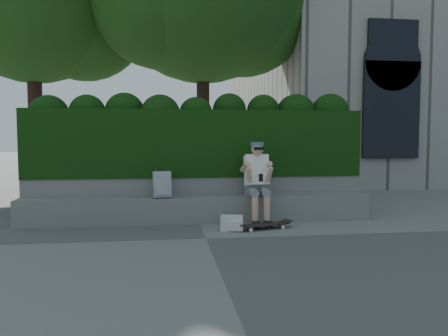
{
  "coord_description": "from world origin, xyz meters",
  "views": [
    {
      "loc": [
        -0.59,
        -6.19,
        1.46
      ],
      "look_at": [
        0.4,
        1.0,
        0.95
      ],
      "focal_mm": 35.0,
      "sensor_mm": 36.0,
      "label": 1
    }
  ],
  "objects": [
    {
      "name": "ground",
      "position": [
        0.0,
        0.0,
        0.0
      ],
      "size": [
        80.0,
        80.0,
        0.0
      ],
      "primitive_type": "plane",
      "color": "slate",
      "rests_on": "ground"
    },
    {
      "name": "planter_wall",
      "position": [
        0.0,
        1.73,
        0.38
      ],
      "size": [
        6.0,
        0.5,
        0.75
      ],
      "primitive_type": "cube",
      "color": "gray",
      "rests_on": "ground"
    },
    {
      "name": "person",
      "position": [
        0.98,
        1.07,
        0.75
      ],
      "size": [
        0.4,
        0.76,
        1.38
      ],
      "color": "slate",
      "rests_on": "ground"
    },
    {
      "name": "skateboard",
      "position": [
        0.98,
        0.51,
        0.07
      ],
      "size": [
        0.84,
        0.41,
        0.09
      ],
      "rotation": [
        0.0,
        0.0,
        0.27
      ],
      "color": "black",
      "rests_on": "ground"
    },
    {
      "name": "backpack_ground",
      "position": [
        0.46,
        0.53,
        0.11
      ],
      "size": [
        0.38,
        0.3,
        0.22
      ],
      "primitive_type": "cube",
      "rotation": [
        0.0,
        0.0,
        -0.16
      ],
      "color": "silver",
      "rests_on": "ground"
    },
    {
      "name": "hedge",
      "position": [
        0.0,
        1.95,
        1.35
      ],
      "size": [
        6.0,
        1.0,
        1.2
      ],
      "primitive_type": "cube",
      "color": "black",
      "rests_on": "planter_wall"
    },
    {
      "name": "backpack_plaid",
      "position": [
        -0.63,
        1.15,
        0.67
      ],
      "size": [
        0.31,
        0.19,
        0.44
      ],
      "primitive_type": "cube",
      "rotation": [
        0.0,
        0.0,
        0.1
      ],
      "color": "silver",
      "rests_on": "bench_ledge"
    },
    {
      "name": "bench_ledge",
      "position": [
        0.0,
        1.25,
        0.23
      ],
      "size": [
        6.0,
        0.45,
        0.45
      ],
      "primitive_type": "cube",
      "color": "gray",
      "rests_on": "ground"
    }
  ]
}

